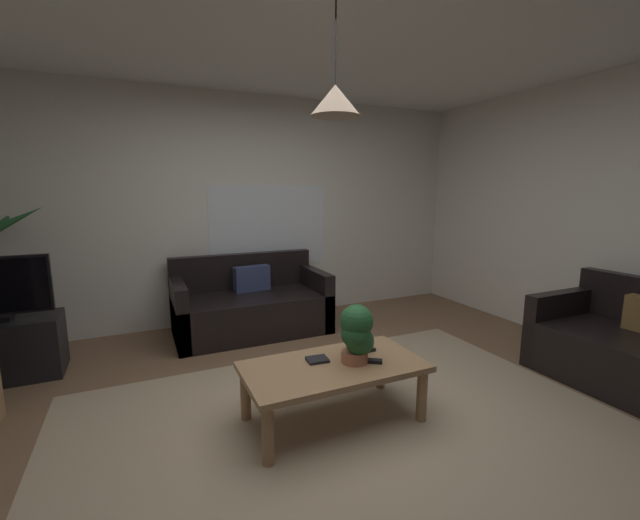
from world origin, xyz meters
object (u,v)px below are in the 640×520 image
Objects in this scene: couch_right_side at (639,354)px; remote_on_table_1 at (370,361)px; coffee_table at (334,372)px; book_on_table_0 at (317,360)px; potted_plant_on_table at (357,333)px; pendant_lamp at (335,100)px; remote_on_table_0 at (365,351)px; couch_under_window at (251,307)px.

remote_on_table_1 is (-2.13, 0.50, 0.14)m from couch_right_side.
coffee_table is 8.56× the size of book_on_table_0.
couch_right_side is at bearing -15.36° from book_on_table_0.
coffee_table is at bearing -74.26° from remote_on_table_1.
potted_plant_on_table is 1.46m from pendant_lamp.
potted_plant_on_table is (-0.14, -0.13, 0.20)m from remote_on_table_0.
remote_on_table_1 is (0.28, -2.02, 0.14)m from couch_under_window.
pendant_lamp is (0.08, -0.09, 1.65)m from book_on_table_0.
potted_plant_on_table is 0.63× the size of pendant_lamp.
couch_under_window and couch_right_side have the same top height.
remote_on_table_0 is at bearing -164.28° from remote_on_table_1.
couch_under_window is 1.35× the size of coffee_table.
pendant_lamp is at bearing 163.94° from potted_plant_on_table.
potted_plant_on_table reaches higher than remote_on_table_0.
remote_on_table_0 is at bearing -79.66° from couch_under_window.
remote_on_table_0 reaches higher than coffee_table.
potted_plant_on_table is (0.20, -1.98, 0.34)m from couch_under_window.
book_on_table_0 is 0.87× the size of remote_on_table_1.
couch_right_side is at bearing -13.80° from coffee_table.
remote_on_table_1 is at bearing -22.26° from potted_plant_on_table.
potted_plant_on_table is (0.15, -0.04, 0.27)m from coffee_table.
couch_right_side is at bearing 71.10° from remote_on_table_0.
remote_on_table_0 is at bearing -0.50° from book_on_table_0.
coffee_table is 7.45× the size of remote_on_table_1.
pendant_lamp is (-0.29, -0.09, 1.65)m from remote_on_table_0.
couch_under_window is 2.54× the size of pendant_lamp.
remote_on_table_0 is at bearing 16.77° from coffee_table.
couch_under_window reaches higher than book_on_table_0.
pendant_lamp is at bearing -88.55° from couch_under_window.
coffee_table is 7.45× the size of remote_on_table_0.
remote_on_table_0 is (0.37, -0.00, 0.00)m from book_on_table_0.
remote_on_table_1 is at bearing -19.47° from remote_on_table_0.
couch_under_window is 11.56× the size of book_on_table_0.
remote_on_table_0 is 0.40× the size of potted_plant_on_table.
couch_right_side reaches higher than remote_on_table_0.
remote_on_table_0 is at bearing -107.84° from couch_right_side.
couch_right_side reaches higher than remote_on_table_1.
coffee_table is 2.99× the size of potted_plant_on_table.
potted_plant_on_table is at bearing -48.35° from remote_on_table_0.
pendant_lamp reaches higher than remote_on_table_0.
potted_plant_on_table is at bearing -103.65° from couch_right_side.
book_on_table_0 is (-0.03, -1.85, 0.14)m from couch_under_window.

